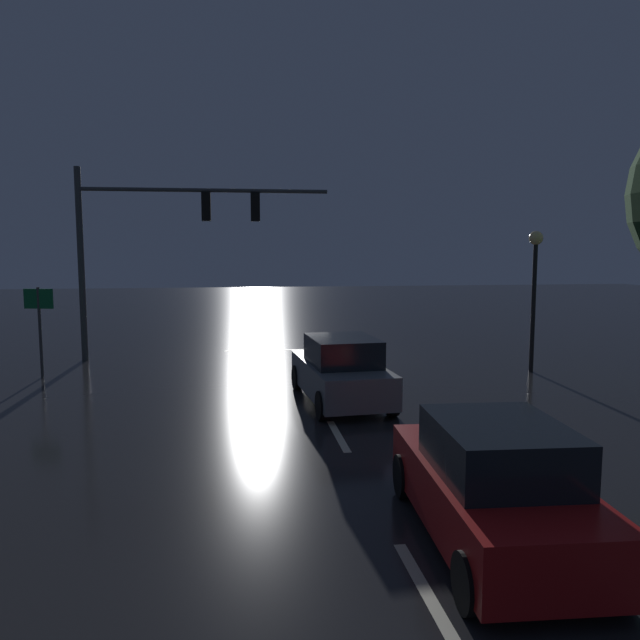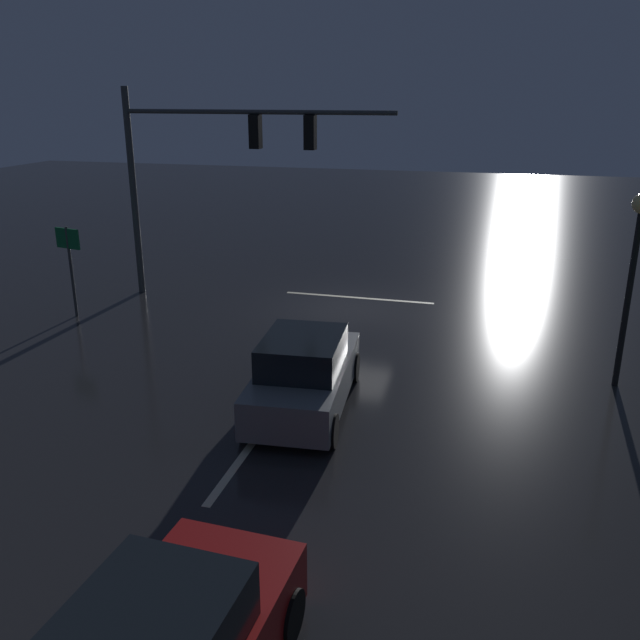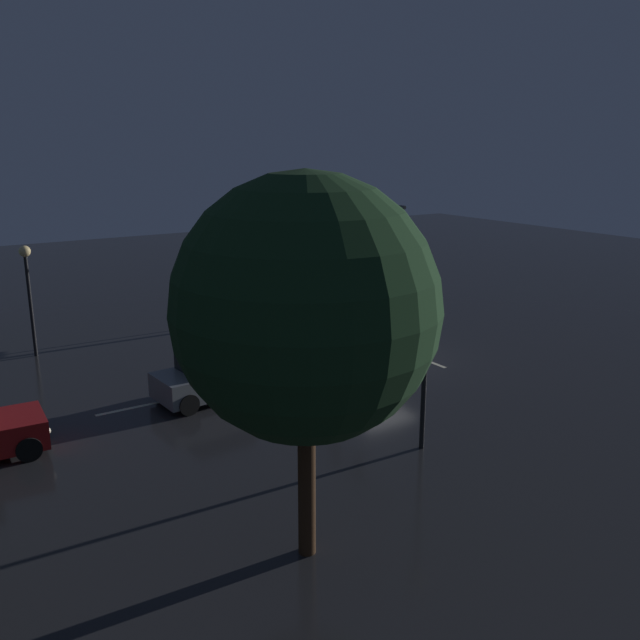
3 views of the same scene
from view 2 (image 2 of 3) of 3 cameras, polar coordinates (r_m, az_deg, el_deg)
name	(u,v)px [view 2 (image 2 of 3)]	position (r m, az deg, el deg)	size (l,w,h in m)	color
ground_plane	(351,309)	(21.23, 2.62, 0.96)	(80.00, 80.00, 0.00)	#232326
traffic_signal_assembly	(211,155)	(21.76, -9.27, 13.69)	(8.73, 0.47, 6.70)	#383A3D
lane_dash_far	(318,354)	(17.57, -0.20, -2.89)	(2.20, 0.16, 0.01)	beige
lane_dash_mid	(231,472)	(12.47, -7.61, -12.74)	(2.20, 0.16, 0.01)	beige
stop_bar	(359,298)	(22.38, 3.31, 1.91)	(5.00, 0.16, 0.01)	beige
car_approaching	(304,374)	(14.33, -1.34, -4.63)	(2.20, 4.48, 1.70)	slate
street_lamp_left_kerb	(635,252)	(16.27, 25.25, 5.22)	(0.44, 0.44, 4.46)	black
route_sign	(69,252)	(21.34, -20.58, 5.41)	(0.89, 0.25, 2.76)	#383A3D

